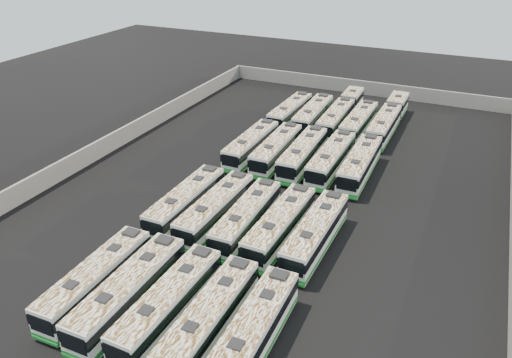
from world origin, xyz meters
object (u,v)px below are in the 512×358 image
object	(u,v)px
bus_midback_right	(331,159)
bus_back_left	(313,115)
bus_front_left	(129,292)
bus_midback_far_right	(360,164)
bus_back_center	(341,112)
bus_front_right	(210,318)
bus_midfront_far_left	(186,202)
bus_midfront_center	(247,218)
bus_front_far_right	(253,334)
bus_midfront_far_right	(316,234)
bus_back_far_right	(388,119)
bus_back_far_left	(290,112)
bus_front_center	(169,303)
bus_midback_center	(303,154)
bus_midback_far_left	(251,145)
bus_midfront_left	(216,209)
bus_back_right	(359,123)
bus_midfront_right	(280,225)
bus_front_far_left	(96,280)

from	to	relation	value
bus_midback_right	bus_back_left	bearing A→B (deg)	117.59
bus_front_left	bus_midback_far_right	size ratio (longest dim) A/B	1.01
bus_back_center	bus_front_right	bearing A→B (deg)	-86.66
bus_midfront_far_left	bus_midfront_center	bearing A→B (deg)	-1.39
bus_front_far_right	bus_midfront_far_right	size ratio (longest dim) A/B	0.99
bus_midfront_center	bus_midback_far_right	size ratio (longest dim) A/B	0.96
bus_midfront_far_right	bus_back_far_right	xyz separation A→B (m)	(-0.00, 30.14, -0.02)
bus_back_far_left	bus_back_center	xyz separation A→B (m)	(6.43, 2.96, 0.00)
bus_back_far_left	bus_back_center	world-z (taller)	bus_back_center
bus_front_right	bus_front_left	bearing A→B (deg)	-179.17
bus_front_center	bus_midback_center	xyz separation A→B (m)	(-0.01, 27.04, 0.05)
bus_front_right	bus_midback_far_right	size ratio (longest dim) A/B	0.96
bus_front_far_right	bus_midback_far_left	size ratio (longest dim) A/B	1.01
bus_front_right	bus_midfront_far_right	bearing A→B (deg)	75.21
bus_front_left	bus_midfront_left	bearing A→B (deg)	88.84
bus_front_left	bus_back_right	world-z (taller)	bus_front_left
bus_back_far_left	bus_back_right	size ratio (longest dim) A/B	0.98
bus_front_left	bus_back_right	distance (m)	40.20
bus_back_far_right	bus_midback_far_right	bearing A→B (deg)	-89.75
bus_front_left	bus_back_far_left	xyz separation A→B (m)	(-3.17, 39.69, -0.07)
bus_front_left	bus_midfront_center	world-z (taller)	bus_front_left
bus_midfront_right	bus_front_far_left	bearing A→B (deg)	-126.11
bus_front_left	bus_front_right	bearing A→B (deg)	0.56
bus_front_left	bus_midfront_far_right	bearing A→B (deg)	51.81
bus_front_left	bus_back_left	size ratio (longest dim) A/B	1.01
bus_midback_far_right	bus_back_far_right	distance (m)	15.39
bus_midfront_right	bus_back_far_left	xyz separation A→B (m)	(-9.65, 27.09, -0.04)
bus_back_center	bus_back_far_left	bearing A→B (deg)	-156.34
bus_back_left	bus_midfront_left	bearing A→B (deg)	-91.58
bus_midfront_right	bus_midfront_center	bearing A→B (deg)	-177.51
bus_back_left	bus_midfront_center	bearing A→B (deg)	-84.86
bus_midfront_far_right	bus_back_center	xyz separation A→B (m)	(-6.42, 29.97, -0.03)
bus_front_left	bus_midfront_far_left	world-z (taller)	bus_front_left
bus_front_left	bus_front_far_right	world-z (taller)	bus_front_left
bus_front_right	bus_back_right	xyz separation A→B (m)	(-0.07, 39.52, 0.03)
bus_front_right	bus_back_right	size ratio (longest dim) A/B	0.98
bus_midback_right	bus_back_far_right	distance (m)	15.77
bus_front_far_left	bus_back_far_right	xyz separation A→B (m)	(12.78, 42.69, 0.02)
bus_midfront_right	bus_midback_far_right	xyz separation A→B (m)	(3.25, 14.83, 0.03)
bus_front_center	bus_midback_far_right	distance (m)	27.98
bus_front_center	bus_back_right	size ratio (longest dim) A/B	0.99
bus_front_far_left	bus_midback_center	size ratio (longest dim) A/B	0.96
bus_midfront_right	bus_midback_far_left	world-z (taller)	bus_midfront_right
bus_front_far_left	bus_midfront_center	bearing A→B (deg)	61.47
bus_midfront_far_left	bus_front_center	bearing A→B (deg)	-63.36
bus_front_center	bus_back_center	size ratio (longest dim) A/B	0.65
bus_back_far_left	bus_midback_center	bearing A→B (deg)	-61.71
bus_midfront_far_right	bus_midback_center	size ratio (longest dim) A/B	0.98
bus_midfront_left	bus_back_left	xyz separation A→B (m)	(0.05, 27.11, 0.02)
bus_midfront_far_right	bus_midback_far_right	xyz separation A→B (m)	(0.05, 14.75, 0.03)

